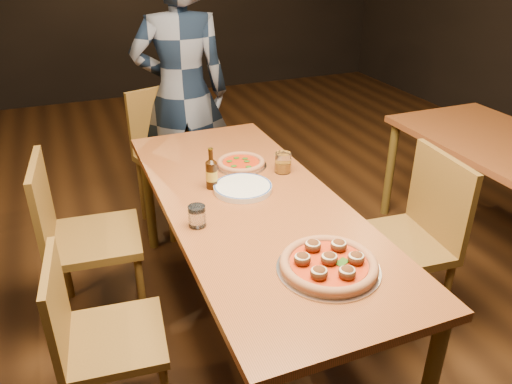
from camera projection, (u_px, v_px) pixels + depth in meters
name	position (u px, v px, depth m)	size (l,w,h in m)	color
ground	(253.00, 323.00, 2.69)	(9.00, 9.00, 0.00)	black
table_main	(252.00, 214.00, 2.38)	(0.80, 2.00, 0.75)	brown
chair_main_nw	(114.00, 338.00, 2.00)	(0.40, 0.40, 0.85)	brown
chair_main_sw	(95.00, 237.00, 2.55)	(0.45, 0.45, 0.97)	brown
chair_main_e	(396.00, 243.00, 2.49)	(0.46, 0.46, 0.98)	brown
chair_end	(178.00, 158.00, 3.43)	(0.46, 0.46, 0.99)	brown
pizza_meatball	(329.00, 264.00, 1.85)	(0.39, 0.39, 0.07)	#B7B7BF
pizza_margherita	(241.00, 163.00, 2.69)	(0.28, 0.28, 0.04)	#B7B7BF
plate_stack	(243.00, 188.00, 2.43)	(0.29, 0.29, 0.03)	white
beer_bottle	(212.00, 174.00, 2.43)	(0.06, 0.06, 0.20)	black
water_glass	(197.00, 216.00, 2.12)	(0.08, 0.08, 0.09)	white
amber_glass	(283.00, 163.00, 2.60)	(0.09, 0.09, 0.11)	#AF6713
diner	(182.00, 94.00, 3.39)	(0.65, 0.43, 1.79)	black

